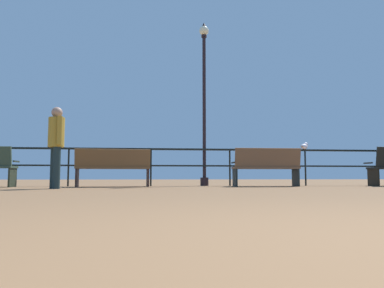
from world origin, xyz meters
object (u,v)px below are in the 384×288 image
at_px(bench_near_right, 266,165).
at_px(seagull_on_rail, 304,146).
at_px(person_by_bench, 56,142).
at_px(bench_near_left, 113,166).
at_px(lamppost_center, 204,93).

xyz_separation_m(bench_near_right, seagull_on_rail, (1.30, 0.70, 0.55)).
bearing_deg(seagull_on_rail, person_by_bench, -162.40).
xyz_separation_m(bench_near_left, seagull_on_rail, (5.06, 0.69, 0.57)).
bearing_deg(seagull_on_rail, bench_near_right, -151.69).
bearing_deg(seagull_on_rail, lamppost_center, 176.72).
height_order(lamppost_center, seagull_on_rail, lamppost_center).
distance_m(bench_near_left, bench_near_right, 3.77).
relative_size(lamppost_center, seagull_on_rail, 13.05).
xyz_separation_m(person_by_bench, seagull_on_rail, (6.08, 1.93, 0.12)).
bearing_deg(bench_near_right, person_by_bench, -165.57).
height_order(bench_near_left, bench_near_right, bench_near_right).
bearing_deg(seagull_on_rail, bench_near_left, -172.19).
bearing_deg(person_by_bench, lamppost_center, 31.99).
bearing_deg(lamppost_center, bench_near_right, -30.59).
bearing_deg(lamppost_center, bench_near_left, -159.85).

